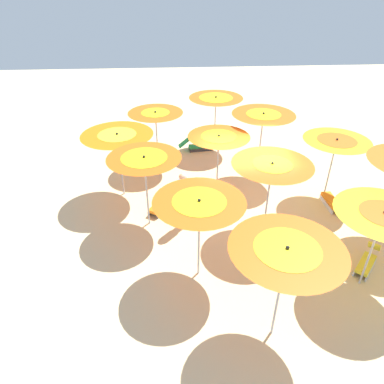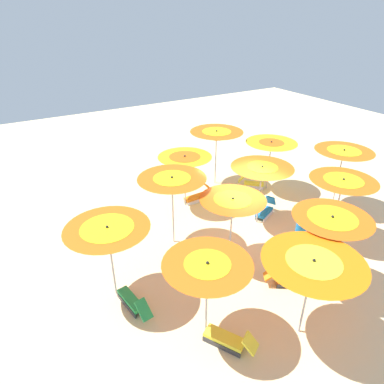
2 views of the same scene
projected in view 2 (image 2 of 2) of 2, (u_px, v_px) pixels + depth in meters
The scene contains 21 objects.
ground at pixel (244, 238), 11.81m from camera, with size 38.29×38.29×0.04m, color beige.
beach_umbrella_0 at pixel (343, 155), 12.70m from camera, with size 2.15×2.15×2.44m.
beach_umbrella_1 at pixel (271, 147), 14.18m from camera, with size 2.15×2.15×2.21m.
beach_umbrella_2 at pixel (216, 136), 14.50m from camera, with size 2.29×2.29×2.51m.
beach_umbrella_3 at pixel (342, 186), 10.87m from camera, with size 2.12×2.12×2.28m.
beach_umbrella_4 at pixel (262, 171), 11.68m from camera, with size 2.17×2.17×2.31m.
beach_umbrella_5 at pixel (185, 161), 12.88m from camera, with size 2.07×2.07×2.17m.
beach_umbrella_6 at pixel (331, 224), 8.87m from camera, with size 2.07×2.07×2.31m.
beach_umbrella_7 at pixel (233, 204), 9.92m from camera, with size 1.97×1.97×2.20m.
beach_umbrella_8 at pixel (172, 183), 10.55m from camera, with size 2.16×2.16×2.47m.
beach_umbrella_9 at pixel (313, 267), 7.39m from camera, with size 2.28×2.28×2.26m.
beach_umbrella_10 at pixel (207, 270), 7.38m from camera, with size 2.01×2.01×2.22m.
beach_umbrella_11 at pixel (108, 234), 8.52m from camera, with size 2.18×2.18×2.26m.
lounger_0 at pixel (133, 302), 8.93m from camera, with size 0.49×1.46×0.59m.
lounger_1 at pixel (252, 183), 15.08m from camera, with size 1.06×1.00×0.58m.
lounger_2 at pixel (265, 210), 13.00m from camera, with size 1.19×0.81×0.66m.
lounger_3 at pixel (198, 196), 14.02m from camera, with size 1.34×0.40×0.66m.
lounger_4 at pixel (289, 279), 9.70m from camera, with size 1.31×0.99×0.55m.
lounger_5 at pixel (228, 339), 7.92m from camera, with size 0.96×1.29×0.55m.
beachgoer_0 at pixel (299, 236), 10.25m from camera, with size 0.30×0.30×1.80m.
beach_ball at pixel (271, 169), 16.47m from camera, with size 0.34×0.34×0.34m, color #337FE5.
Camera 2 is at (6.49, 7.37, 6.98)m, focal length 31.67 mm.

